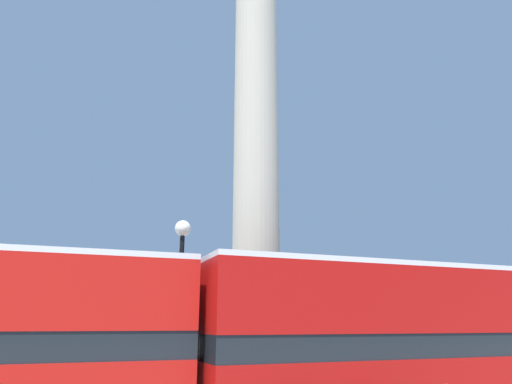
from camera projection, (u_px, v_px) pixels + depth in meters
monument_column at (256, 199)px, 17.25m from camera, size 5.31×5.31×23.56m
bus_b at (413, 344)px, 11.58m from camera, size 11.14×2.78×4.34m
equestrian_statue at (432, 351)px, 21.88m from camera, size 3.59×3.14×5.70m
street_lamp at (180, 298)px, 13.16m from camera, size 0.48×0.48×5.90m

